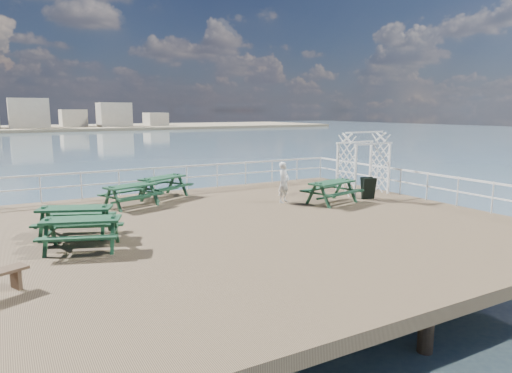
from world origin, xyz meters
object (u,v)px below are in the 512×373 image
Objects in this scene: picnic_table_c at (163,183)px; picnic_table_e at (332,187)px; picnic_table_a at (131,191)px; trellis_arbor at (363,166)px; picnic_table_d at (82,227)px; person at (284,182)px; picnic_table_b at (75,215)px.

picnic_table_e is at bearing -66.77° from picnic_table_c.
picnic_table_e reaches higher than picnic_table_a.
picnic_table_c is 0.94× the size of trellis_arbor.
picnic_table_d is 1.47× the size of person.
picnic_table_b is (-2.36, -3.25, 0.02)m from picnic_table_a.
picnic_table_a is at bearing 164.06° from trellis_arbor.
person is at bearing 133.51° from picnic_table_e.
picnic_table_d is at bearing -136.68° from picnic_table_a.
picnic_table_e is (6.80, -3.09, 0.02)m from picnic_table_a.
trellis_arbor is at bearing -32.43° from picnic_table_a.
person reaches higher than picnic_table_a.
picnic_table_b reaches higher than picnic_table_e.
person is (-3.92, 0.07, -0.39)m from trellis_arbor.
picnic_table_a is 0.86× the size of trellis_arbor.
trellis_arbor reaches higher than picnic_table_a.
trellis_arbor is 1.69× the size of person.
picnic_table_c is at bearing 75.68° from picnic_table_d.
person is (-1.52, 1.01, 0.17)m from picnic_table_e.
picnic_table_a is at bearing 132.87° from person.
trellis_arbor is (11.56, 1.09, 0.56)m from picnic_table_b.
person is at bearing -68.85° from picnic_table_c.
picnic_table_b is 9.17m from picnic_table_e.
picnic_table_b is at bearing 108.16° from picnic_table_d.
picnic_table_b is at bearing 167.93° from picnic_table_e.
picnic_table_a is 0.95× the size of picnic_table_b.
trellis_arbor is at bearing 8.28° from picnic_table_e.
picnic_table_b is 1.39m from picnic_table_d.
picnic_table_e is 1.83m from person.
picnic_table_b is 7.74m from person.
picnic_table_a is at bearing 142.51° from picnic_table_e.
picnic_table_a is 1.45× the size of person.
trellis_arbor is (7.63, -3.32, 0.55)m from picnic_table_c.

